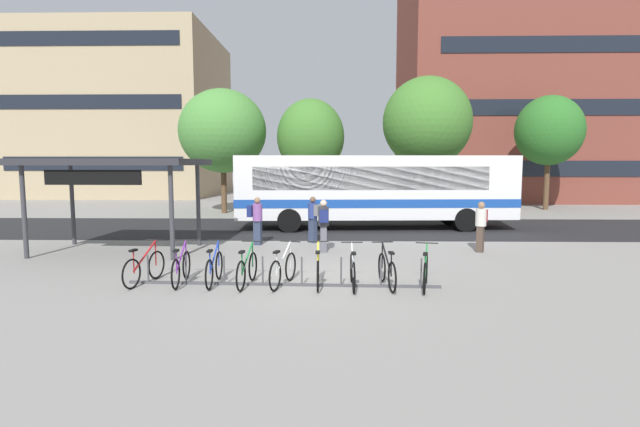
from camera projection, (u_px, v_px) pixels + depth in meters
name	position (u px, v px, depth m)	size (l,w,h in m)	color
ground	(309.00, 279.00, 11.88)	(200.00, 200.00, 0.00)	gray
bus_lane_asphalt	(318.00, 228.00, 21.35)	(80.00, 7.20, 0.01)	#232326
city_bus	(376.00, 188.00, 21.11)	(12.14, 3.19, 3.20)	white
bike_rack	(282.00, 282.00, 11.26)	(7.38, 0.37, 0.70)	#47474C
parked_bicycle_red_0	(144.00, 268.00, 11.42)	(0.56, 1.70, 0.99)	black
parked_bicycle_purple_1	(181.00, 268.00, 11.40)	(0.52, 1.72, 0.99)	black
parked_bicycle_blue_2	(214.00, 268.00, 11.36)	(0.52, 1.72, 0.99)	black
parked_bicycle_green_3	(247.00, 270.00, 11.23)	(0.52, 1.72, 0.99)	black
parked_bicycle_white_4	(283.00, 270.00, 11.22)	(0.63, 1.68, 0.99)	black
parked_bicycle_yellow_5	(318.00, 270.00, 11.19)	(0.52, 1.72, 0.99)	black
parked_bicycle_silver_6	(353.00, 271.00, 11.07)	(0.52, 1.72, 0.99)	black
parked_bicycle_black_7	(387.00, 271.00, 11.11)	(0.52, 1.72, 0.99)	black
parked_bicycle_green_8	(426.00, 272.00, 10.98)	(0.59, 1.69, 0.99)	black
transit_shelter	(115.00, 165.00, 15.35)	(5.42, 3.53, 3.01)	#38383D
commuter_red_pack_0	(481.00, 223.00, 15.49)	(0.53, 0.61, 1.64)	#47382D
commuter_navy_pack_1	(257.00, 218.00, 16.85)	(0.57, 0.41, 1.69)	#2D3851
commuter_grey_pack_2	(314.00, 216.00, 17.33)	(0.60, 0.57, 1.67)	#2D3851
commuter_navy_pack_3	(324.00, 222.00, 15.40)	(0.36, 0.54, 1.70)	#565660
street_tree_0	(223.00, 131.00, 27.44)	(4.97, 4.97, 7.12)	brown
street_tree_1	(427.00, 122.00, 27.22)	(5.02, 5.02, 7.77)	brown
street_tree_2	(311.00, 137.00, 27.54)	(3.87, 3.87, 6.57)	brown
street_tree_3	(549.00, 131.00, 29.42)	(4.05, 4.05, 7.03)	brown
building_left_wing	(128.00, 117.00, 44.06)	(16.24, 13.96, 14.33)	tan
building_right_wing	(573.00, 39.00, 37.49)	(26.06, 10.93, 25.16)	brown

